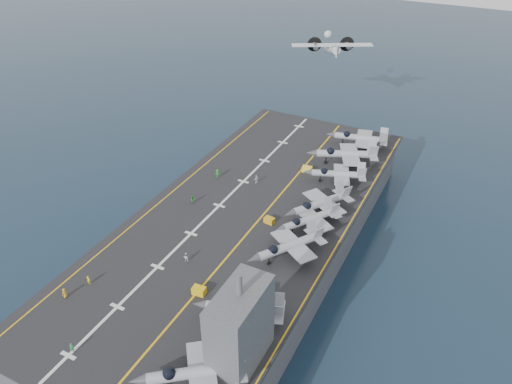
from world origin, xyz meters
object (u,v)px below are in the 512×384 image
at_px(island_superstructure, 240,320).
at_px(fighter_jet_0, 196,371).
at_px(tow_cart_a, 199,291).
at_px(transport_plane, 332,50).

distance_m(island_superstructure, fighter_jet_0, 8.37).
xyz_separation_m(tow_cart_a, transport_plane, (-10.12, 85.55, 12.58)).
relative_size(fighter_jet_0, transport_plane, 0.65).
xyz_separation_m(island_superstructure, transport_plane, (-21.70, 93.45, 5.70)).
height_order(island_superstructure, fighter_jet_0, island_superstructure).
bearing_deg(island_superstructure, fighter_jet_0, -118.18).
xyz_separation_m(fighter_jet_0, tow_cart_a, (-8.40, 13.83, -1.90)).
height_order(island_superstructure, tow_cart_a, island_superstructure).
relative_size(tow_cart_a, transport_plane, 0.08).
relative_size(fighter_jet_0, tow_cart_a, 8.10).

